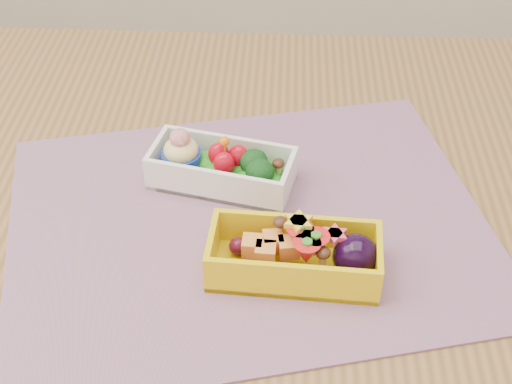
{
  "coord_description": "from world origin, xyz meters",
  "views": [
    {
      "loc": [
        0.03,
        -0.54,
        1.25
      ],
      "look_at": [
        0.0,
        0.0,
        0.79
      ],
      "focal_mm": 50.18,
      "sensor_mm": 36.0,
      "label": 1
    }
  ],
  "objects_px": {
    "placemat": "(248,223)",
    "bento_white": "(221,168)",
    "bento_yellow": "(298,255)",
    "table": "(254,286)"
  },
  "relations": [
    {
      "from": "bento_yellow",
      "to": "table",
      "type": "bearing_deg",
      "value": 125.5
    },
    {
      "from": "placemat",
      "to": "bento_white",
      "type": "distance_m",
      "value": 0.07
    },
    {
      "from": "table",
      "to": "bento_white",
      "type": "xyz_separation_m",
      "value": [
        -0.04,
        0.06,
        0.12
      ]
    },
    {
      "from": "table",
      "to": "bento_yellow",
      "type": "bearing_deg",
      "value": -57.78
    },
    {
      "from": "bento_yellow",
      "to": "bento_white",
      "type": "bearing_deg",
      "value": 126.14
    },
    {
      "from": "table",
      "to": "placemat",
      "type": "distance_m",
      "value": 0.1
    },
    {
      "from": "bento_white",
      "to": "bento_yellow",
      "type": "height_order",
      "value": "bento_white"
    },
    {
      "from": "bento_white",
      "to": "bento_yellow",
      "type": "xyz_separation_m",
      "value": [
        0.08,
        -0.13,
        0.0
      ]
    },
    {
      "from": "table",
      "to": "bento_yellow",
      "type": "relative_size",
      "value": 7.33
    },
    {
      "from": "placemat",
      "to": "table",
      "type": "bearing_deg",
      "value": 41.56
    }
  ]
}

